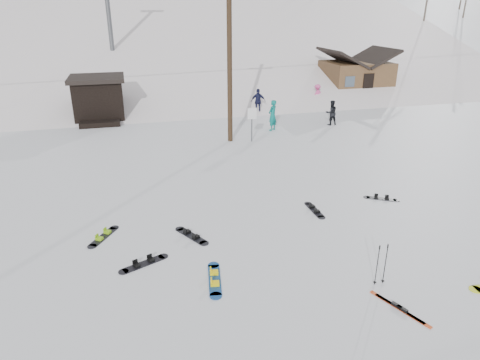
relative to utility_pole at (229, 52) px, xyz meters
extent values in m
plane|color=white|center=(-2.00, -14.00, -4.68)|extent=(200.00, 200.00, 0.00)
cube|color=white|center=(-2.00, 41.00, -16.68)|extent=(60.00, 85.24, 65.97)
cube|color=white|center=(36.00, 36.00, -15.68)|extent=(45.66, 93.98, 54.59)
cylinder|color=#3A2819|center=(0.00, 0.00, -0.18)|extent=(0.26, 0.26, 9.00)
cylinder|color=#595B60|center=(1.10, -0.40, -3.78)|extent=(0.07, 0.07, 1.80)
cube|color=white|center=(1.10, -0.44, -3.13)|extent=(0.50, 0.04, 0.60)
cube|color=black|center=(-7.00, 7.00, -3.43)|extent=(3.00, 3.00, 2.50)
cube|color=black|center=(-7.00, 7.00, -2.06)|extent=(3.40, 3.40, 0.25)
cube|color=black|center=(-7.00, 5.20, -4.53)|extent=(2.40, 1.20, 0.30)
cylinder|color=#595B60|center=(-6.00, 16.00, 2.57)|extent=(0.36, 0.36, 8.00)
cube|color=brown|center=(13.00, 10.00, -3.33)|extent=(5.00, 4.00, 2.70)
cube|color=black|center=(11.65, 10.00, -1.63)|extent=(2.69, 4.40, 1.43)
cube|color=black|center=(14.35, 10.00, -1.63)|extent=(2.69, 4.40, 1.43)
cube|color=black|center=(13.00, 7.98, -3.58)|extent=(0.90, 0.06, 1.90)
cube|color=#164991|center=(-3.47, -12.42, -4.67)|extent=(0.54, 1.42, 0.03)
cylinder|color=#164991|center=(-3.36, -11.73, -4.67)|extent=(0.32, 0.32, 0.03)
cylinder|color=#164991|center=(-3.58, -13.10, -4.67)|extent=(0.32, 0.32, 0.03)
cube|color=yellow|center=(-3.43, -12.17, -4.61)|extent=(0.25, 0.21, 0.09)
cube|color=yellow|center=(-3.51, -12.67, -4.61)|extent=(0.25, 0.21, 0.09)
cube|color=#B93A13|center=(0.66, -14.81, -4.67)|extent=(0.65, 1.46, 0.02)
cube|color=black|center=(0.66, -14.81, -4.63)|extent=(0.17, 0.29, 0.07)
cube|color=#B93A13|center=(0.60, -14.66, -4.67)|extent=(0.65, 1.46, 0.02)
cube|color=black|center=(0.60, -14.66, -4.63)|extent=(0.17, 0.29, 0.07)
cylinder|color=black|center=(0.59, -13.68, -4.11)|extent=(0.02, 0.02, 1.14)
cylinder|color=black|center=(0.59, -13.68, -4.62)|extent=(0.09, 0.09, 0.01)
cylinder|color=black|center=(0.59, -13.68, -3.56)|extent=(0.03, 0.03, 0.10)
cylinder|color=black|center=(0.83, -13.68, -4.11)|extent=(0.02, 0.02, 1.14)
cylinder|color=black|center=(0.83, -13.68, -4.62)|extent=(0.09, 0.09, 0.01)
cylinder|color=black|center=(0.83, -13.68, -3.56)|extent=(0.03, 0.03, 0.10)
cube|color=black|center=(-5.26, -11.15, -4.67)|extent=(1.25, 0.76, 0.03)
cylinder|color=black|center=(-4.69, -10.89, -4.67)|extent=(0.29, 0.29, 0.03)
cylinder|color=black|center=(-5.83, -11.40, -4.67)|extent=(0.29, 0.29, 0.03)
cube|color=black|center=(-5.06, -11.06, -4.61)|extent=(0.22, 0.25, 0.08)
cube|color=black|center=(-5.47, -11.24, -4.61)|extent=(0.22, 0.25, 0.08)
cube|color=black|center=(-3.70, -9.90, -4.67)|extent=(0.87, 1.26, 0.03)
cylinder|color=black|center=(-4.00, -9.34, -4.67)|extent=(0.29, 0.29, 0.03)
cylinder|color=black|center=(-3.39, -10.46, -4.67)|extent=(0.29, 0.29, 0.03)
cube|color=black|center=(-3.81, -9.70, -4.61)|extent=(0.26, 0.24, 0.08)
cube|color=black|center=(-3.59, -10.10, -4.61)|extent=(0.26, 0.24, 0.08)
cube|color=black|center=(-6.42, -9.23, -4.67)|extent=(0.90, 1.21, 0.03)
cylinder|color=black|center=(-6.09, -8.70, -4.67)|extent=(0.29, 0.29, 0.03)
cylinder|color=black|center=(-6.74, -9.76, -4.67)|extent=(0.29, 0.29, 0.03)
cube|color=#85C316|center=(-6.30, -9.04, -4.61)|extent=(0.25, 0.24, 0.08)
cube|color=#85C316|center=(-6.53, -9.42, -4.61)|extent=(0.25, 0.24, 0.08)
cube|color=black|center=(3.76, -8.94, -4.67)|extent=(1.06, 0.77, 0.02)
cylinder|color=black|center=(4.23, -9.22, -4.67)|extent=(0.25, 0.25, 0.02)
cylinder|color=black|center=(3.29, -8.66, -4.67)|extent=(0.25, 0.25, 0.02)
cube|color=black|center=(3.93, -9.04, -4.62)|extent=(0.21, 0.22, 0.07)
cube|color=black|center=(3.59, -8.84, -4.62)|extent=(0.21, 0.22, 0.07)
cylinder|color=#EFFF1C|center=(2.98, -14.58, -4.67)|extent=(0.31, 0.31, 0.03)
cube|color=black|center=(0.88, -9.20, -4.67)|extent=(0.27, 1.18, 0.02)
cylinder|color=black|center=(0.88, -8.61, -4.67)|extent=(0.27, 0.27, 0.02)
cylinder|color=black|center=(0.88, -9.78, -4.67)|extent=(0.27, 0.27, 0.02)
cube|color=black|center=(0.88, -8.99, -4.62)|extent=(0.19, 0.14, 0.08)
cube|color=black|center=(0.88, -9.41, -4.62)|extent=(0.19, 0.14, 0.08)
imported|color=#0A6D67|center=(2.92, 1.47, -3.78)|extent=(0.78, 0.74, 1.80)
imported|color=black|center=(6.84, 1.73, -3.92)|extent=(0.74, 0.58, 1.52)
imported|color=#E2509A|center=(8.57, 7.63, -3.95)|extent=(1.09, 0.91, 1.47)
imported|color=#161838|center=(3.36, 5.74, -3.83)|extent=(1.06, 0.62, 1.70)
camera|label=1|loc=(-5.29, -21.89, 2.13)|focal=32.00mm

